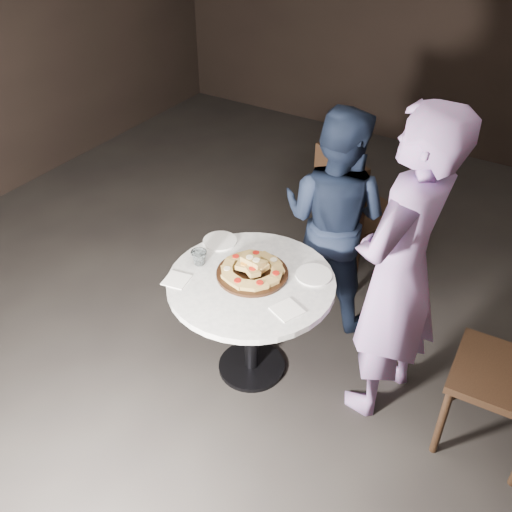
# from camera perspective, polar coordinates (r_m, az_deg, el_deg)

# --- Properties ---
(floor) EXTENTS (7.00, 7.00, 0.00)m
(floor) POSITION_cam_1_polar(r_m,az_deg,el_deg) (3.64, -0.20, -9.93)
(floor) COLOR black
(floor) RESTS_ON ground
(table) EXTENTS (0.97, 0.97, 0.69)m
(table) POSITION_cam_1_polar(r_m,az_deg,el_deg) (3.18, -0.48, -4.20)
(table) COLOR black
(table) RESTS_ON ground
(serving_board) EXTENTS (0.44, 0.44, 0.02)m
(serving_board) POSITION_cam_1_polar(r_m,az_deg,el_deg) (3.13, -0.38, -1.74)
(serving_board) COLOR black
(serving_board) RESTS_ON table
(focaccia_pile) EXTENTS (0.36, 0.36, 0.09)m
(focaccia_pile) POSITION_cam_1_polar(r_m,az_deg,el_deg) (3.11, -0.33, -1.21)
(focaccia_pile) COLOR #AA8542
(focaccia_pile) RESTS_ON serving_board
(plate_left) EXTENTS (0.21, 0.21, 0.01)m
(plate_left) POSITION_cam_1_polar(r_m,az_deg,el_deg) (3.39, -3.63, 1.51)
(plate_left) COLOR white
(plate_left) RESTS_ON table
(plate_right) EXTENTS (0.24, 0.24, 0.01)m
(plate_right) POSITION_cam_1_polar(r_m,az_deg,el_deg) (3.14, 5.80, -1.90)
(plate_right) COLOR white
(plate_right) RESTS_ON table
(water_glass) EXTENTS (0.12, 0.12, 0.09)m
(water_glass) POSITION_cam_1_polar(r_m,az_deg,el_deg) (3.21, -5.71, -0.17)
(water_glass) COLOR silver
(water_glass) RESTS_ON table
(napkin_near) EXTENTS (0.15, 0.15, 0.01)m
(napkin_near) POSITION_cam_1_polar(r_m,az_deg,el_deg) (3.13, -7.96, -2.39)
(napkin_near) COLOR white
(napkin_near) RESTS_ON table
(napkin_far) EXTENTS (0.18, 0.18, 0.01)m
(napkin_far) POSITION_cam_1_polar(r_m,az_deg,el_deg) (2.91, 3.12, -5.41)
(napkin_far) COLOR white
(napkin_far) RESTS_ON table
(chair_far) EXTENTS (0.63, 0.65, 1.02)m
(chair_far) POSITION_cam_1_polar(r_m,az_deg,el_deg) (3.97, 9.49, 4.81)
(chair_far) COLOR black
(chair_far) RESTS_ON ground
(diner_navy) EXTENTS (0.71, 0.55, 1.45)m
(diner_navy) POSITION_cam_1_polar(r_m,az_deg,el_deg) (3.58, 7.80, 3.80)
(diner_navy) COLOR black
(diner_navy) RESTS_ON ground
(diner_teal) EXTENTS (0.53, 0.72, 1.79)m
(diner_teal) POSITION_cam_1_polar(r_m,az_deg,el_deg) (2.91, 14.11, -1.66)
(diner_teal) COLOR #866BA6
(diner_teal) RESTS_ON ground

